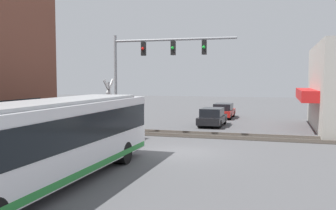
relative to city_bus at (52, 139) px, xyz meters
name	(u,v)px	position (x,y,z in m)	size (l,w,h in m)	color
ground_plane	(180,152)	(7.21, -2.80, -1.69)	(120.00, 120.00, 0.00)	#565659
city_bus	(52,139)	(0.00, 0.00, 0.00)	(12.16, 2.59, 3.06)	silver
traffic_signal_gantry	(151,60)	(12.04, 0.44, 3.35)	(0.42, 8.26, 6.74)	gray
crossing_signal	(109,103)	(10.36, 2.72, 0.60)	(1.41, 1.18, 3.81)	gray
rail_track_near	(202,135)	(13.21, -2.80, -1.67)	(2.60, 60.00, 0.15)	#332D28
parked_car_black	(212,118)	(18.36, -2.60, -1.02)	(4.43, 1.82, 1.46)	black
parked_car_red	(224,111)	(24.77, -2.60, -1.03)	(4.54, 1.82, 1.42)	#B21E19
pedestrian_at_crossing	(123,126)	(9.79, 1.53, -0.80)	(0.34, 0.34, 1.74)	#2D3351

